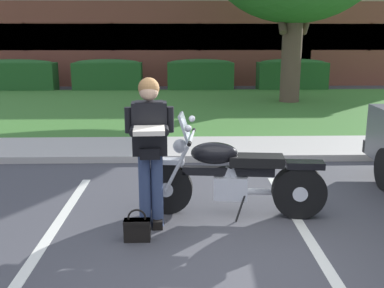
{
  "coord_description": "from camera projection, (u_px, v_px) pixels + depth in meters",
  "views": [
    {
      "loc": [
        -0.72,
        -4.11,
        2.14
      ],
      "look_at": [
        -0.58,
        1.18,
        0.85
      ],
      "focal_mm": 41.7,
      "sensor_mm": 36.0,
      "label": 1
    }
  ],
  "objects": [
    {
      "name": "hedge_center_left",
      "position": [
        108.0,
        74.0,
        17.69
      ],
      "size": [
        2.69,
        0.9,
        1.24
      ],
      "color": "#235623",
      "rests_on": "ground"
    },
    {
      "name": "hedge_right",
      "position": [
        292.0,
        74.0,
        17.89
      ],
      "size": [
        2.75,
        0.9,
        1.24
      ],
      "color": "#235623",
      "rests_on": "ground"
    },
    {
      "name": "brick_building",
      "position": [
        195.0,
        38.0,
        24.07
      ],
      "size": [
        21.82,
        10.76,
        3.99
      ],
      "color": "brown",
      "rests_on": "ground"
    },
    {
      "name": "hedge_left",
      "position": [
        14.0,
        74.0,
        17.59
      ],
      "size": [
        3.25,
        0.9,
        1.24
      ],
      "color": "#235623",
      "rests_on": "ground"
    },
    {
      "name": "stall_stripe_0",
      "position": [
        42.0,
        246.0,
        4.65
      ],
      "size": [
        0.16,
        4.4,
        0.01
      ],
      "primitive_type": "cube",
      "rotation": [
        0.0,
        0.0,
        -0.01
      ],
      "color": "silver",
      "rests_on": "ground"
    },
    {
      "name": "hedge_center_right",
      "position": [
        200.0,
        74.0,
        17.79
      ],
      "size": [
        2.61,
        0.9,
        1.24
      ],
      "color": "#235623",
      "rests_on": "ground"
    },
    {
      "name": "grass_lawn",
      "position": [
        204.0,
        107.0,
        13.52
      ],
      "size": [
        60.0,
        8.56,
        0.06
      ],
      "primitive_type": "cube",
      "color": "#3D752D",
      "rests_on": "ground"
    },
    {
      "name": "concrete_walk",
      "position": [
        217.0,
        147.0,
        8.63
      ],
      "size": [
        60.0,
        1.5,
        0.08
      ],
      "primitive_type": "cube",
      "color": "#B7B2A8",
      "rests_on": "ground"
    },
    {
      "name": "motorcycle",
      "position": [
        239.0,
        177.0,
        5.35
      ],
      "size": [
        2.24,
        0.82,
        1.26
      ],
      "color": "black",
      "rests_on": "ground"
    },
    {
      "name": "stall_stripe_1",
      "position": [
        311.0,
        243.0,
        4.72
      ],
      "size": [
        0.16,
        4.4,
        0.01
      ],
      "primitive_type": "cube",
      "rotation": [
        0.0,
        0.0,
        -0.01
      ],
      "color": "silver",
      "rests_on": "ground"
    },
    {
      "name": "rider_person",
      "position": [
        150.0,
        142.0,
        4.89
      ],
      "size": [
        0.54,
        0.6,
        1.7
      ],
      "color": "black",
      "rests_on": "ground"
    },
    {
      "name": "curb_strip",
      "position": [
        221.0,
        158.0,
        7.8
      ],
      "size": [
        60.0,
        0.2,
        0.12
      ],
      "primitive_type": "cube",
      "color": "#B7B2A8",
      "rests_on": "ground"
    },
    {
      "name": "handbag",
      "position": [
        137.0,
        228.0,
        4.75
      ],
      "size": [
        0.28,
        0.13,
        0.36
      ],
      "color": "black",
      "rests_on": "ground"
    },
    {
      "name": "ground_plane",
      "position": [
        252.0,
        253.0,
        4.51
      ],
      "size": [
        140.0,
        140.0,
        0.0
      ],
      "primitive_type": "plane",
      "color": "#424247"
    }
  ]
}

